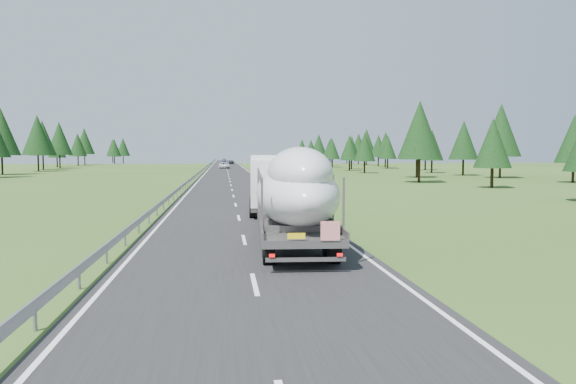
{
  "coord_description": "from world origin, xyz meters",
  "views": [
    {
      "loc": [
        -0.95,
        -17.3,
        4.12
      ],
      "look_at": [
        2.21,
        9.99,
        2.2
      ],
      "focal_mm": 35.0,
      "sensor_mm": 36.0,
      "label": 1
    }
  ],
  "objects": [
    {
      "name": "distant_car_blue",
      "position": [
        -0.62,
        233.29,
        0.77
      ],
      "size": [
        1.72,
        4.7,
        1.54
      ],
      "primitive_type": "imported",
      "rotation": [
        0.0,
        0.0,
        -0.02
      ],
      "color": "#192346",
      "rests_on": "ground"
    },
    {
      "name": "guardrail",
      "position": [
        -5.3,
        99.94,
        0.6
      ],
      "size": [
        0.1,
        400.0,
        0.76
      ],
      "color": "slate",
      "rests_on": "ground"
    },
    {
      "name": "road_surface",
      "position": [
        0.0,
        100.0,
        0.01
      ],
      "size": [
        10.0,
        400.0,
        0.02
      ],
      "primitive_type": "cube",
      "color": "black",
      "rests_on": "ground"
    },
    {
      "name": "distant_car_dark",
      "position": [
        1.94,
        187.99,
        0.69
      ],
      "size": [
        1.98,
        4.18,
        1.38
      ],
      "primitive_type": "imported",
      "rotation": [
        0.0,
        0.0,
        0.09
      ],
      "color": "black",
      "rests_on": "ground"
    },
    {
      "name": "distant_van",
      "position": [
        -0.74,
        131.45,
        0.83
      ],
      "size": [
        3.03,
        6.12,
        1.67
      ],
      "primitive_type": "imported",
      "rotation": [
        0.0,
        0.0,
        0.04
      ],
      "color": "silver",
      "rests_on": "ground"
    },
    {
      "name": "boat_truck",
      "position": [
        2.21,
        10.83,
        2.35
      ],
      "size": [
        3.77,
        21.36,
        4.35
      ],
      "color": "silver",
      "rests_on": "ground"
    },
    {
      "name": "ground",
      "position": [
        0.0,
        0.0,
        0.0
      ],
      "size": [
        400.0,
        400.0,
        0.0
      ],
      "primitive_type": "plane",
      "color": "#2F4A18",
      "rests_on": "ground"
    },
    {
      "name": "tree_line_right",
      "position": [
        39.29,
        92.19,
        6.6
      ],
      "size": [
        27.96,
        252.78,
        12.2
      ],
      "color": "black",
      "rests_on": "ground"
    },
    {
      "name": "highway_sign",
      "position": [
        7.2,
        80.0,
        1.81
      ],
      "size": [
        0.08,
        0.9,
        2.6
      ],
      "color": "slate",
      "rests_on": "ground"
    },
    {
      "name": "marker_posts",
      "position": [
        6.5,
        155.0,
        0.54
      ],
      "size": [
        0.13,
        350.08,
        1.0
      ],
      "color": "silver",
      "rests_on": "ground"
    }
  ]
}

